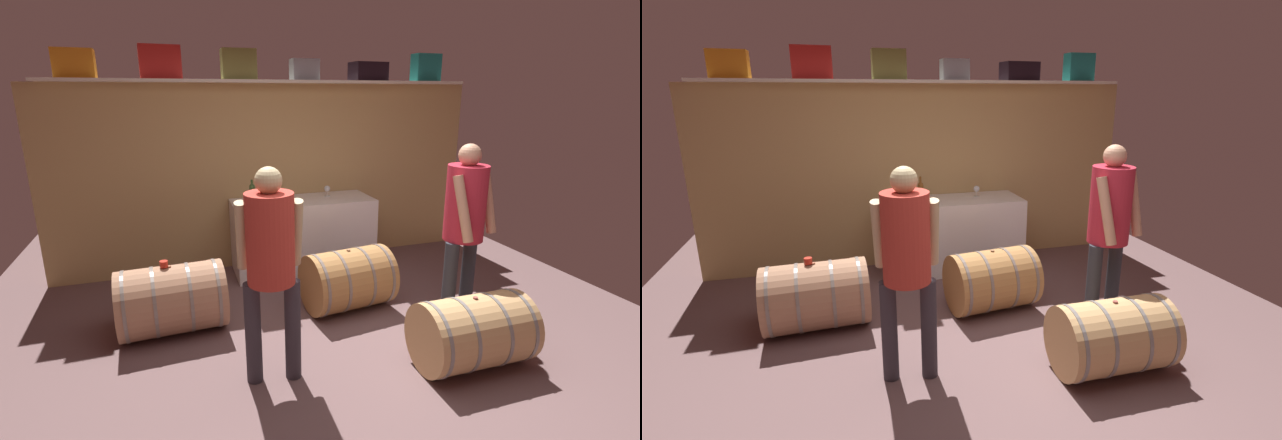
% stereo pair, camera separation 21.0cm
% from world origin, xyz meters
% --- Properties ---
extents(ground_plane, '(6.33, 8.21, 0.02)m').
position_xyz_m(ground_plane, '(0.00, 0.63, -0.01)').
color(ground_plane, brown).
extents(back_wall_panel, '(5.13, 0.10, 2.16)m').
position_xyz_m(back_wall_panel, '(0.00, 2.51, 1.08)').
color(back_wall_panel, tan).
rests_on(back_wall_panel, ground).
extents(high_shelf_board, '(4.72, 0.40, 0.03)m').
position_xyz_m(high_shelf_board, '(0.00, 2.36, 2.18)').
color(high_shelf_board, silver).
rests_on(high_shelf_board, back_wall_panel).
extents(toolcase_orange, '(0.37, 0.25, 0.28)m').
position_xyz_m(toolcase_orange, '(-1.97, 2.36, 2.33)').
color(toolcase_orange, orange).
rests_on(toolcase_orange, high_shelf_board).
extents(toolcase_red, '(0.42, 0.26, 0.33)m').
position_xyz_m(toolcase_red, '(-1.18, 2.36, 2.36)').
color(toolcase_red, red).
rests_on(toolcase_red, high_shelf_board).
extents(toolcase_olive, '(0.37, 0.28, 0.32)m').
position_xyz_m(toolcase_olive, '(-0.38, 2.36, 2.35)').
color(toolcase_olive, olive).
rests_on(toolcase_olive, high_shelf_board).
extents(toolcase_grey, '(0.31, 0.20, 0.23)m').
position_xyz_m(toolcase_grey, '(0.37, 2.36, 2.31)').
color(toolcase_grey, gray).
rests_on(toolcase_grey, high_shelf_board).
extents(toolcase_black, '(0.43, 0.31, 0.21)m').
position_xyz_m(toolcase_black, '(1.16, 2.36, 2.30)').
color(toolcase_black, black).
rests_on(toolcase_black, high_shelf_board).
extents(toolcase_teal, '(0.34, 0.19, 0.32)m').
position_xyz_m(toolcase_teal, '(1.94, 2.36, 2.36)').
color(toolcase_teal, '#1B7D7A').
rests_on(toolcase_teal, high_shelf_board).
extents(work_cabinet, '(1.65, 0.64, 0.85)m').
position_xyz_m(work_cabinet, '(0.26, 2.13, 0.43)').
color(work_cabinet, white).
rests_on(work_cabinet, ground).
extents(wine_bottle_amber, '(0.06, 0.06, 0.29)m').
position_xyz_m(wine_bottle_amber, '(-0.10, 2.11, 0.98)').
color(wine_bottle_amber, brown).
rests_on(wine_bottle_amber, work_cabinet).
extents(wine_bottle_green, '(0.06, 0.06, 0.30)m').
position_xyz_m(wine_bottle_green, '(-0.35, 1.99, 0.99)').
color(wine_bottle_green, '#335227').
rests_on(wine_bottle_green, work_cabinet).
extents(wine_glass, '(0.07, 0.07, 0.13)m').
position_xyz_m(wine_glass, '(0.59, 2.20, 0.94)').
color(wine_glass, white).
rests_on(wine_glass, work_cabinet).
extents(wine_barrel_near, '(0.93, 0.66, 0.62)m').
position_xyz_m(wine_barrel_near, '(-1.26, 1.05, 0.31)').
color(wine_barrel_near, '#9E7153').
rests_on(wine_barrel_near, ground).
extents(wine_barrel_far, '(0.88, 0.68, 0.61)m').
position_xyz_m(wine_barrel_far, '(0.38, 0.98, 0.30)').
color(wine_barrel_far, '#A67540').
rests_on(wine_barrel_far, ground).
extents(wine_barrel_flank, '(0.87, 0.58, 0.58)m').
position_xyz_m(wine_barrel_flank, '(0.92, -0.23, 0.29)').
color(wine_barrel_flank, tan).
rests_on(wine_barrel_flank, ground).
extents(tasting_cup, '(0.07, 0.07, 0.05)m').
position_xyz_m(tasting_cup, '(-1.30, 1.05, 0.65)').
color(tasting_cup, red).
rests_on(tasting_cup, wine_barrel_near).
extents(winemaker_pouring, '(0.53, 0.47, 1.65)m').
position_xyz_m(winemaker_pouring, '(1.24, 0.41, 1.01)').
color(winemaker_pouring, '#2A2C34').
rests_on(winemaker_pouring, ground).
extents(visitor_tasting, '(0.50, 0.42, 1.59)m').
position_xyz_m(visitor_tasting, '(-0.57, 0.10, 0.98)').
color(visitor_tasting, '#322D34').
rests_on(visitor_tasting, ground).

